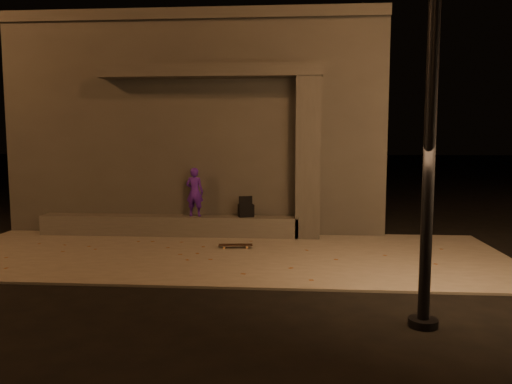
# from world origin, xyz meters

# --- Properties ---
(ground) EXTENTS (120.00, 120.00, 0.00)m
(ground) POSITION_xyz_m (0.00, 0.00, 0.00)
(ground) COLOR black
(ground) RESTS_ON ground
(sidewalk) EXTENTS (11.00, 4.40, 0.04)m
(sidewalk) POSITION_xyz_m (0.00, 2.00, 0.02)
(sidewalk) COLOR #68645C
(sidewalk) RESTS_ON ground
(building) EXTENTS (9.00, 5.10, 5.22)m
(building) POSITION_xyz_m (-1.00, 6.49, 2.61)
(building) COLOR #3C3936
(building) RESTS_ON ground
(ledge) EXTENTS (6.00, 0.55, 0.45)m
(ledge) POSITION_xyz_m (-1.50, 3.75, 0.27)
(ledge) COLOR #4C4945
(ledge) RESTS_ON sidewalk
(column) EXTENTS (0.55, 0.55, 3.60)m
(column) POSITION_xyz_m (1.70, 3.75, 1.84)
(column) COLOR #3C3936
(column) RESTS_ON sidewalk
(canopy) EXTENTS (5.00, 0.70, 0.28)m
(canopy) POSITION_xyz_m (-0.50, 3.80, 3.78)
(canopy) COLOR #3C3936
(canopy) RESTS_ON column
(skateboarder) EXTENTS (0.44, 0.32, 1.13)m
(skateboarder) POSITION_xyz_m (-0.89, 3.75, 1.05)
(skateboarder) COLOR #451798
(skateboarder) RESTS_ON ledge
(backpack) EXTENTS (0.40, 0.32, 0.49)m
(backpack) POSITION_xyz_m (0.30, 3.75, 0.66)
(backpack) COLOR black
(backpack) RESTS_ON ledge
(skateboard) EXTENTS (0.71, 0.26, 0.08)m
(skateboard) POSITION_xyz_m (0.21, 2.47, 0.10)
(skateboard) COLOR black
(skateboard) RESTS_ON sidewalk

